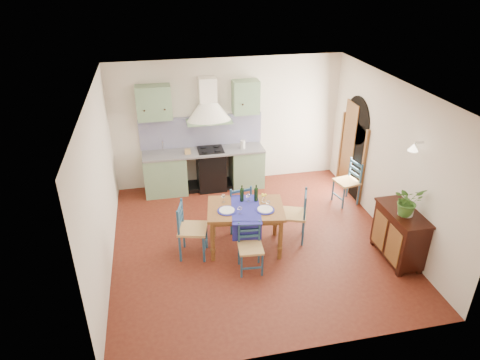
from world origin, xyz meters
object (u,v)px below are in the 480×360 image
sideboard (399,233)px  potted_plant (408,201)px  chair_near (250,247)px  dining_table (246,212)px

sideboard → potted_plant: (-0.02, -0.08, 0.67)m
chair_near → dining_table: bearing=84.5°
chair_near → sideboard: size_ratio=0.80×
chair_near → sideboard: 2.51m
potted_plant → dining_table: bearing=159.4°
dining_table → sideboard: (2.45, -0.83, -0.22)m
dining_table → potted_plant: potted_plant is taller
dining_table → chair_near: (-0.06, -0.60, -0.29)m
chair_near → potted_plant: bearing=-7.1°
sideboard → potted_plant: 0.68m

